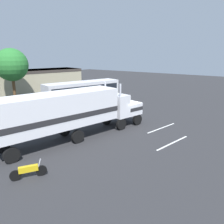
# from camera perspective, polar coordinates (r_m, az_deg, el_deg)

# --- Properties ---
(ground_plane) EXTENTS (120.00, 120.00, 0.00)m
(ground_plane) POSITION_cam_1_polar(r_m,az_deg,el_deg) (23.29, 3.88, -3.10)
(ground_plane) COLOR #2D2D30
(lane_stripe_near) EXTENTS (4.35, 0.99, 0.01)m
(lane_stripe_near) POSITION_cam_1_polar(r_m,az_deg,el_deg) (22.52, 12.72, -4.06)
(lane_stripe_near) COLOR silver
(lane_stripe_near) RESTS_ON ground_plane
(lane_stripe_mid) EXTENTS (4.35, 0.98, 0.01)m
(lane_stripe_mid) POSITION_cam_1_polar(r_m,az_deg,el_deg) (19.13, 15.45, -7.71)
(lane_stripe_mid) COLOR silver
(lane_stripe_mid) RESTS_ON ground_plane
(semi_truck) EXTENTS (14.36, 5.49, 4.50)m
(semi_truck) POSITION_cam_1_polar(r_m,az_deg,el_deg) (18.86, -10.62, 0.34)
(semi_truck) COLOR white
(semi_truck) RESTS_ON ground_plane
(person_bystander) EXTENTS (0.42, 0.48, 1.63)m
(person_bystander) POSITION_cam_1_polar(r_m,az_deg,el_deg) (23.28, -7.55, -0.90)
(person_bystander) COLOR #2D3347
(person_bystander) RESTS_ON ground_plane
(parked_bus) EXTENTS (11.29, 5.22, 3.40)m
(parked_bus) POSITION_cam_1_polar(r_m,az_deg,el_deg) (31.26, -7.59, 5.35)
(parked_bus) COLOR silver
(parked_bus) RESTS_ON ground_plane
(motorcycle) EXTENTS (1.88, 1.14, 1.12)m
(motorcycle) POSITION_cam_1_polar(r_m,az_deg,el_deg) (14.34, -20.77, -14.03)
(motorcycle) COLOR black
(motorcycle) RESTS_ON ground_plane
(tree_center) EXTENTS (4.92, 4.92, 8.00)m
(tree_center) POSITION_cam_1_polar(r_m,az_deg,el_deg) (37.22, -24.60, 11.02)
(tree_center) COLOR brown
(tree_center) RESTS_ON ground_plane
(building_backdrop) EXTENTS (24.58, 10.97, 4.16)m
(building_backdrop) POSITION_cam_1_polar(r_m,az_deg,el_deg) (44.87, -22.96, 7.47)
(building_backdrop) COLOR #B7AD8C
(building_backdrop) RESTS_ON ground_plane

